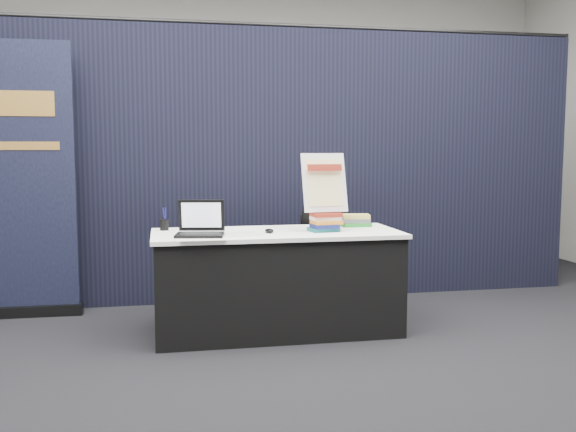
% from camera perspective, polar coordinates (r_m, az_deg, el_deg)
% --- Properties ---
extents(floor, '(8.00, 8.00, 0.00)m').
position_cam_1_polar(floor, '(4.32, 0.32, -12.23)').
color(floor, black).
rests_on(floor, ground).
extents(wall_back, '(8.00, 0.02, 3.50)m').
position_cam_1_polar(wall_back, '(8.07, -5.42, 8.81)').
color(wall_back, beige).
rests_on(wall_back, floor).
extents(drape_partition, '(6.00, 0.08, 2.40)m').
position_cam_1_polar(drape_partition, '(5.68, -2.91, 4.47)').
color(drape_partition, black).
rests_on(drape_partition, floor).
extents(display_table, '(1.80, 0.75, 0.75)m').
position_cam_1_polar(display_table, '(4.74, -1.01, -5.86)').
color(display_table, black).
rests_on(display_table, floor).
extents(laptop, '(0.36, 0.31, 0.25)m').
position_cam_1_polar(laptop, '(4.48, -7.90, -1.01)').
color(laptop, black).
rests_on(laptop, display_table).
extents(mouse, '(0.07, 0.10, 0.03)m').
position_cam_1_polar(mouse, '(4.60, -1.68, -1.32)').
color(mouse, black).
rests_on(mouse, display_table).
extents(brochure_left, '(0.30, 0.21, 0.00)m').
position_cam_1_polar(brochure_left, '(4.33, -7.60, -2.01)').
color(brochure_left, silver).
rests_on(brochure_left, display_table).
extents(brochure_mid, '(0.30, 0.22, 0.00)m').
position_cam_1_polar(brochure_mid, '(4.35, -9.40, -2.00)').
color(brochure_mid, silver).
rests_on(brochure_mid, display_table).
extents(brochure_right, '(0.34, 0.27, 0.00)m').
position_cam_1_polar(brochure_right, '(4.53, -4.46, -1.62)').
color(brochure_right, beige).
rests_on(brochure_right, display_table).
extents(pen_cup, '(0.08, 0.08, 0.08)m').
position_cam_1_polar(pen_cup, '(4.83, -10.95, -0.76)').
color(pen_cup, black).
rests_on(pen_cup, display_table).
extents(book_stack_tall, '(0.22, 0.18, 0.14)m').
position_cam_1_polar(book_stack_tall, '(4.68, 3.32, -0.54)').
color(book_stack_tall, '#185C5D').
rests_on(book_stack_tall, display_table).
extents(book_stack_short, '(0.23, 0.18, 0.09)m').
position_cam_1_polar(book_stack_short, '(5.02, 5.96, -0.37)').
color(book_stack_short, '#228228').
rests_on(book_stack_short, display_table).
extents(info_sign, '(0.34, 0.17, 0.45)m').
position_cam_1_polar(info_sign, '(4.69, 3.25, 2.93)').
color(info_sign, black).
rests_on(info_sign, book_stack_tall).
extents(pullup_banner, '(0.93, 0.12, 2.20)m').
position_cam_1_polar(pullup_banner, '(5.52, -22.85, 1.62)').
color(pullup_banner, black).
rests_on(pullup_banner, floor).
extents(stacking_chair, '(0.41, 0.42, 0.85)m').
position_cam_1_polar(stacking_chair, '(5.23, 3.54, -3.69)').
color(stacking_chair, black).
rests_on(stacking_chair, floor).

